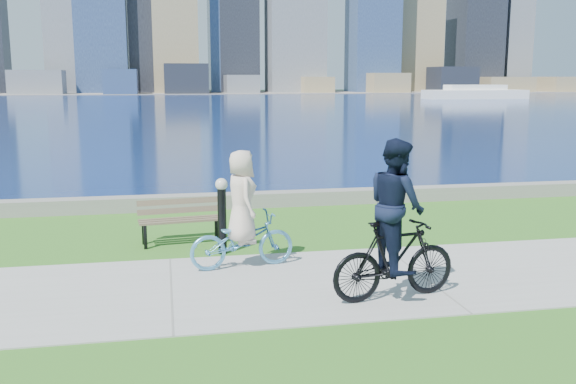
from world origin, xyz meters
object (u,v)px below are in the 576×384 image
object	(u,v)px
park_bench	(181,217)
cyclist_woman	(242,224)
cyclist_man	(395,233)
bollard_lamp	(222,211)

from	to	relation	value
park_bench	cyclist_woman	distance (m)	2.17
cyclist_woman	park_bench	bearing A→B (deg)	17.81
cyclist_woman	cyclist_man	distance (m)	2.79
park_bench	cyclist_woman	world-z (taller)	cyclist_woman
cyclist_woman	cyclist_man	world-z (taller)	cyclist_man
park_bench	cyclist_man	size ratio (longest dim) A/B	0.72
bollard_lamp	cyclist_man	xyz separation A→B (m)	(2.21, -2.96, 0.20)
park_bench	bollard_lamp	size ratio (longest dim) A/B	1.20
cyclist_woman	cyclist_man	bearing A→B (deg)	-143.83
park_bench	bollard_lamp	xyz separation A→B (m)	(0.72, -0.94, 0.29)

